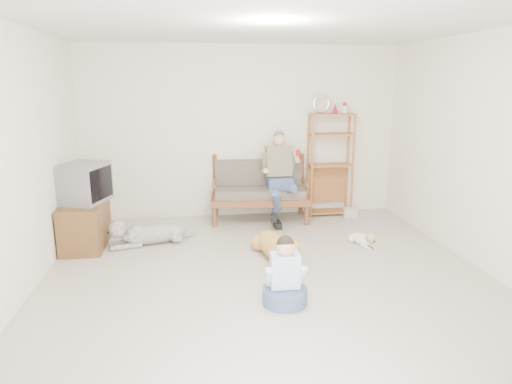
{
  "coord_description": "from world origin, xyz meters",
  "views": [
    {
      "loc": [
        -0.79,
        -4.47,
        2.14
      ],
      "look_at": [
        -0.02,
        1.0,
        0.8
      ],
      "focal_mm": 32.0,
      "sensor_mm": 36.0,
      "label": 1
    }
  ],
  "objects": [
    {
      "name": "floor",
      "position": [
        0.0,
        0.0,
        0.0
      ],
      "size": [
        5.5,
        5.5,
        0.0
      ],
      "primitive_type": "plane",
      "color": "#B8B3A1",
      "rests_on": "ground"
    },
    {
      "name": "ceiling",
      "position": [
        0.0,
        0.0,
        2.7
      ],
      "size": [
        5.5,
        5.5,
        0.0
      ],
      "primitive_type": "plane",
      "rotation": [
        3.14,
        0.0,
        0.0
      ],
      "color": "silver",
      "rests_on": "ground"
    },
    {
      "name": "wall_back",
      "position": [
        0.0,
        2.75,
        1.35
      ],
      "size": [
        5.0,
        0.0,
        5.0
      ],
      "primitive_type": "plane",
      "rotation": [
        1.57,
        0.0,
        0.0
      ],
      "color": "silver",
      "rests_on": "ground"
    },
    {
      "name": "wall_front",
      "position": [
        0.0,
        -2.75,
        1.35
      ],
      "size": [
        5.0,
        0.0,
        5.0
      ],
      "primitive_type": "plane",
      "rotation": [
        -1.57,
        0.0,
        0.0
      ],
      "color": "silver",
      "rests_on": "ground"
    },
    {
      "name": "wall_left",
      "position": [
        -2.5,
        0.0,
        1.35
      ],
      "size": [
        0.0,
        5.5,
        5.5
      ],
      "primitive_type": "plane",
      "rotation": [
        1.57,
        0.0,
        1.57
      ],
      "color": "silver",
      "rests_on": "ground"
    },
    {
      "name": "wall_right",
      "position": [
        2.5,
        0.0,
        1.35
      ],
      "size": [
        0.0,
        5.5,
        5.5
      ],
      "primitive_type": "plane",
      "rotation": [
        1.57,
        0.0,
        -1.57
      ],
      "color": "silver",
      "rests_on": "ground"
    },
    {
      "name": "loveseat",
      "position": [
        0.23,
        2.44,
        0.49
      ],
      "size": [
        1.55,
        0.82,
        0.95
      ],
      "rotation": [
        0.0,
        0.0,
        -0.08
      ],
      "color": "brown",
      "rests_on": "ground"
    },
    {
      "name": "man",
      "position": [
        0.51,
        2.21,
        0.64
      ],
      "size": [
        0.53,
        0.76,
        1.22
      ],
      "color": "#45567F",
      "rests_on": "loveseat"
    },
    {
      "name": "etagere",
      "position": [
        1.41,
        2.55,
        0.85
      ],
      "size": [
        0.73,
        0.32,
        1.94
      ],
      "color": "#A66534",
      "rests_on": "ground"
    },
    {
      "name": "book_stack",
      "position": [
        1.72,
        2.36,
        0.07
      ],
      "size": [
        0.24,
        0.19,
        0.14
      ],
      "primitive_type": "cube",
      "rotation": [
        0.0,
        0.0,
        -0.13
      ],
      "color": "beige",
      "rests_on": "ground"
    },
    {
      "name": "tv_stand",
      "position": [
        -2.23,
        1.52,
        0.3
      ],
      "size": [
        0.51,
        0.9,
        0.6
      ],
      "rotation": [
        0.0,
        0.0,
        -0.01
      ],
      "color": "brown",
      "rests_on": "ground"
    },
    {
      "name": "crt_tv",
      "position": [
        -2.19,
        1.57,
        0.86
      ],
      "size": [
        0.67,
        0.74,
        0.51
      ],
      "rotation": [
        0.0,
        0.0,
        -0.33
      ],
      "color": "slate",
      "rests_on": "tv_stand"
    },
    {
      "name": "wall_outlet",
      "position": [
        -1.25,
        2.73,
        0.3
      ],
      "size": [
        0.12,
        0.02,
        0.08
      ],
      "primitive_type": "cube",
      "color": "white",
      "rests_on": "ground"
    },
    {
      "name": "golden_retriever",
      "position": [
        0.2,
        0.69,
        0.16
      ],
      "size": [
        0.48,
        1.32,
        0.41
      ],
      "rotation": [
        0.0,
        0.0,
        0.17
      ],
      "color": "#CC8D46",
      "rests_on": "ground"
    },
    {
      "name": "shaggy_dog",
      "position": [
        -1.43,
        1.49,
        0.15
      ],
      "size": [
        1.25,
        0.53,
        0.38
      ],
      "rotation": [
        0.0,
        0.0,
        -1.29
      ],
      "color": "silver",
      "rests_on": "ground"
    },
    {
      "name": "terrier",
      "position": [
        1.44,
        1.03,
        0.09
      ],
      "size": [
        0.27,
        0.56,
        0.22
      ],
      "rotation": [
        0.0,
        0.0,
        0.29
      ],
      "color": "white",
      "rests_on": "ground"
    },
    {
      "name": "child",
      "position": [
        0.07,
        -0.41,
        0.25
      ],
      "size": [
        0.44,
        0.44,
        0.7
      ],
      "rotation": [
        0.0,
        0.0,
        -0.03
      ],
      "color": "#45567F",
      "rests_on": "ground"
    }
  ]
}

